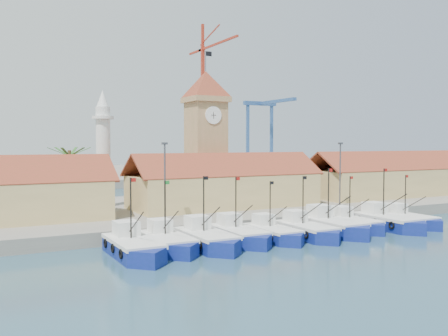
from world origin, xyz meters
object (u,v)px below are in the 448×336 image
boat_0 (134,249)px  clock_tower (206,133)px  minaret (103,148)px  boat_5 (308,231)px

boat_0 → clock_tower: size_ratio=0.45×
boat_0 → minaret: size_ratio=0.62×
boat_5 → clock_tower: 26.49m
minaret → boat_5: bearing=-58.7°
boat_0 → clock_tower: (18.86, 23.94, 11.17)m
boat_5 → minaret: minaret is taller
minaret → clock_tower: bearing=-7.6°
clock_tower → minaret: 15.30m
boat_0 → minaret: (3.86, 25.94, 8.94)m
clock_tower → minaret: bearing=172.4°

